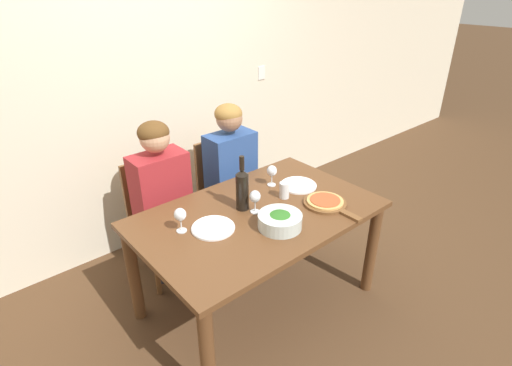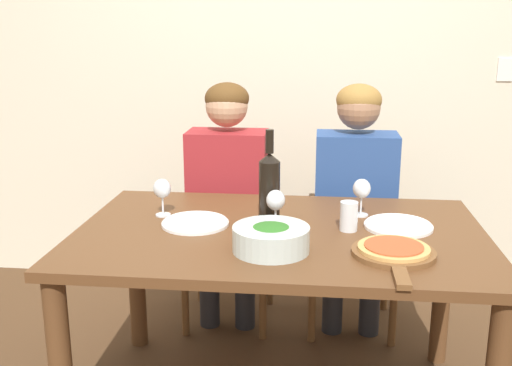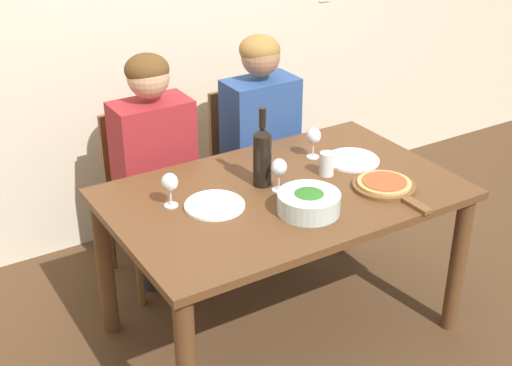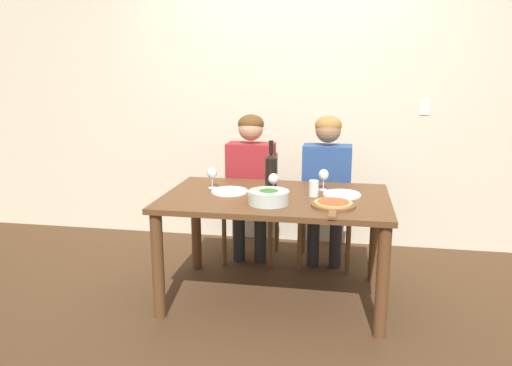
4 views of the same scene
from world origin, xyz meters
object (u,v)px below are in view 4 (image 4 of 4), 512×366
(dinner_plate_right, at_px, (342,194))
(wine_glass_left, at_px, (212,174))
(wine_glass_right, at_px, (324,176))
(wine_bottle, at_px, (271,172))
(broccoli_bowl, at_px, (269,197))
(chair_left, at_px, (253,201))
(person_man, at_px, (327,177))
(dinner_plate_left, at_px, (230,191))
(chair_right, at_px, (326,205))
(person_woman, at_px, (250,175))
(wine_glass_centre, at_px, (274,180))
(water_tumbler, at_px, (314,188))
(pizza_on_board, at_px, (333,205))

(dinner_plate_right, relative_size, wine_glass_left, 1.69)
(wine_glass_left, height_order, wine_glass_right, same)
(wine_bottle, xyz_separation_m, broccoli_bowl, (0.03, -0.31, -0.10))
(chair_left, bearing_deg, person_man, -9.95)
(wine_bottle, xyz_separation_m, dinner_plate_left, (-0.28, -0.07, -0.13))
(chair_right, height_order, wine_glass_right, wine_glass_right)
(chair_left, relative_size, wine_glass_right, 5.82)
(chair_left, bearing_deg, chair_right, 0.00)
(chair_right, bearing_deg, person_woman, -170.05)
(dinner_plate_left, height_order, wine_glass_centre, wine_glass_centre)
(dinner_plate_right, bearing_deg, wine_bottle, 177.68)
(wine_glass_left, height_order, water_tumbler, wine_glass_left)
(broccoli_bowl, bearing_deg, person_man, 69.66)
(person_man, bearing_deg, dinner_plate_right, -78.11)
(wine_bottle, height_order, pizza_on_board, wine_bottle)
(wine_glass_left, bearing_deg, wine_glass_centre, -14.32)
(dinner_plate_right, bearing_deg, chair_right, 100.11)
(chair_right, distance_m, wine_glass_centre, 0.92)
(chair_left, distance_m, water_tumbler, 0.99)
(person_man, distance_m, wine_glass_right, 0.48)
(chair_left, bearing_deg, wine_glass_left, -104.77)
(dinner_plate_left, relative_size, pizza_on_board, 0.61)
(dinner_plate_left, bearing_deg, person_man, 45.51)
(person_woman, relative_size, broccoli_bowl, 4.68)
(dinner_plate_left, height_order, wine_glass_right, wine_glass_right)
(person_man, relative_size, wine_glass_right, 8.06)
(broccoli_bowl, height_order, dinner_plate_left, broccoli_bowl)
(chair_left, distance_m, wine_glass_centre, 0.90)
(pizza_on_board, bearing_deg, wine_glass_left, 158.18)
(wine_glass_centre, height_order, water_tumbler, wine_glass_centre)
(broccoli_bowl, height_order, wine_glass_right, wine_glass_right)
(wine_glass_left, bearing_deg, broccoli_bowl, -36.39)
(person_woman, xyz_separation_m, dinner_plate_right, (0.74, -0.60, 0.02))
(dinner_plate_right, distance_m, pizza_on_board, 0.30)
(person_woman, height_order, water_tumbler, person_woman)
(wine_glass_right, bearing_deg, wine_glass_left, -173.96)
(person_man, xyz_separation_m, wine_glass_right, (-0.01, -0.47, 0.11))
(wine_glass_centre, bearing_deg, pizza_on_board, -29.43)
(wine_bottle, height_order, dinner_plate_right, wine_bottle)
(person_woman, xyz_separation_m, water_tumbler, (0.55, -0.65, 0.06))
(pizza_on_board, bearing_deg, water_tumbler, 119.23)
(dinner_plate_right, bearing_deg, chair_left, 136.35)
(chair_right, height_order, pizza_on_board, chair_right)
(chair_left, bearing_deg, wine_bottle, -69.72)
(pizza_on_board, height_order, wine_glass_centre, wine_glass_centre)
(chair_left, distance_m, wine_bottle, 0.84)
(person_woman, xyz_separation_m, wine_glass_left, (-0.17, -0.55, 0.11))
(pizza_on_board, distance_m, wine_glass_right, 0.45)
(chair_right, bearing_deg, wine_glass_left, -140.22)
(broccoli_bowl, bearing_deg, dinner_plate_left, 142.26)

